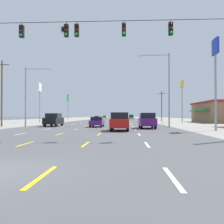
{
  "coord_description": "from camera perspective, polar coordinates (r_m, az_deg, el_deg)",
  "views": [
    {
      "loc": [
        3.99,
        -7.16,
        1.66
      ],
      "look_at": [
        -0.35,
        77.84,
        2.83
      ],
      "focal_mm": 39.97,
      "sensor_mm": 36.0,
      "label": 1
    }
  ],
  "objects": [
    {
      "name": "hatchback_far_left_distant_a",
      "position": [
        135.53,
        -1.72,
        -1.16
      ],
      "size": [
        1.72,
        3.9,
        1.54
      ],
      "color": "#B28C33",
      "rests_on": "ground"
    },
    {
      "name": "suv_far_right_near",
      "position": [
        32.11,
        8.03,
        -1.91
      ],
      "size": [
        1.98,
        4.9,
        1.98
      ],
      "color": "#4C196B",
      "rests_on": "ground"
    },
    {
      "name": "lot_apron_left",
      "position": [
        78.62,
        -18.53,
        -1.96
      ],
      "size": [
        28.0,
        440.0,
        0.01
      ],
      "primitive_type": "cube",
      "color": "gray",
      "rests_on": "ground"
    },
    {
      "name": "suv_far_right_farther",
      "position": [
        113.9,
        4.41,
        -1.11
      ],
      "size": [
        1.98,
        4.9,
        1.98
      ],
      "color": "#235B2D",
      "rests_on": "ground"
    },
    {
      "name": "pole_sign_right_row_0",
      "position": [
        29.75,
        22.59,
        10.23
      ],
      "size": [
        0.24,
        1.65,
        10.03
      ],
      "color": "gray",
      "rests_on": "ground"
    },
    {
      "name": "pole_sign_left_row_1",
      "position": [
        61.64,
        -16.19,
        4.24
      ],
      "size": [
        0.24,
        1.84,
        9.39
      ],
      "color": "gray",
      "rests_on": "ground"
    },
    {
      "name": "lot_apron_right",
      "position": [
        76.07,
        18.77,
        -2.0
      ],
      "size": [
        28.0,
        440.0,
        0.01
      ],
      "primitive_type": "cube",
      "color": "gray",
      "rests_on": "ground"
    },
    {
      "name": "sedan_far_left_far",
      "position": [
        99.61,
        -3.5,
        -1.31
      ],
      "size": [
        1.8,
        4.5,
        1.46
      ],
      "color": "navy",
      "rests_on": "ground"
    },
    {
      "name": "suv_center_turn_farthest",
      "position": [
        115.07,
        0.89,
        -1.11
      ],
      "size": [
        1.98,
        4.9,
        1.98
      ],
      "color": "maroon",
      "rests_on": "ground"
    },
    {
      "name": "suv_inner_right_nearest",
      "position": [
        27.11,
        1.78,
        -2.13
      ],
      "size": [
        1.98,
        4.9,
        1.98
      ],
      "color": "red",
      "rests_on": "ground"
    },
    {
      "name": "pole_sign_right_row_1",
      "position": [
        60.82,
        15.72,
        4.82
      ],
      "size": [
        0.24,
        2.51,
        9.82
      ],
      "color": "gray",
      "rests_on": "ground"
    },
    {
      "name": "utility_pole_left_row_0",
      "position": [
        40.9,
        -23.9,
        4.15
      ],
      "size": [
        2.2,
        0.26,
        9.88
      ],
      "color": "brown",
      "rests_on": "ground"
    },
    {
      "name": "storefront_right_row_1",
      "position": [
        64.06,
        23.2,
        0.0
      ],
      "size": [
        9.82,
        17.96,
        4.9
      ],
      "color": "#8C6B4C",
      "rests_on": "ground"
    },
    {
      "name": "streetlight_right_row_0",
      "position": [
        35.55,
        12.22,
        6.21
      ],
      "size": [
        4.46,
        0.26,
        10.32
      ],
      "color": "gray",
      "rests_on": "ground"
    },
    {
      "name": "pole_sign_left_row_2",
      "position": [
        84.98,
        -10.02,
        2.53
      ],
      "size": [
        0.24,
        2.0,
        8.65
      ],
      "color": "gray",
      "rests_on": "ground"
    },
    {
      "name": "ground_plane",
      "position": [
        73.29,
        -0.2,
        -2.09
      ],
      "size": [
        572.0,
        572.0,
        0.0
      ],
      "primitive_type": "plane",
      "color": "#4C4C4F"
    },
    {
      "name": "sedan_center_turn_mid",
      "position": [
        35.97,
        -3.44,
        -2.23
      ],
      "size": [
        1.8,
        4.5,
        1.46
      ],
      "color": "#4C196B",
      "rests_on": "ground"
    },
    {
      "name": "lane_markings",
      "position": [
        111.74,
        0.87,
        -1.64
      ],
      "size": [
        10.64,
        227.6,
        0.01
      ],
      "color": "white",
      "rests_on": "ground"
    },
    {
      "name": "signal_span_wire",
      "position": [
        19.26,
        -9.31,
        11.86
      ],
      "size": [
        26.98,
        0.53,
        9.53
      ],
      "color": "brown",
      "rests_on": "ground"
    },
    {
      "name": "suv_far_left_midfar",
      "position": [
        38.87,
        -13.19,
        -1.7
      ],
      "size": [
        1.98,
        4.9,
        1.98
      ],
      "color": "black",
      "rests_on": "ground"
    },
    {
      "name": "utility_pole_right_row_1",
      "position": [
        71.41,
        11.28,
        1.43
      ],
      "size": [
        2.2,
        0.26,
        8.43
      ],
      "color": "brown",
      "rests_on": "ground"
    },
    {
      "name": "streetlight_left_row_0",
      "position": [
        37.57,
        -18.53,
        4.36
      ],
      "size": [
        4.01,
        0.26,
        8.54
      ],
      "color": "gray",
      "rests_on": "ground"
    }
  ]
}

